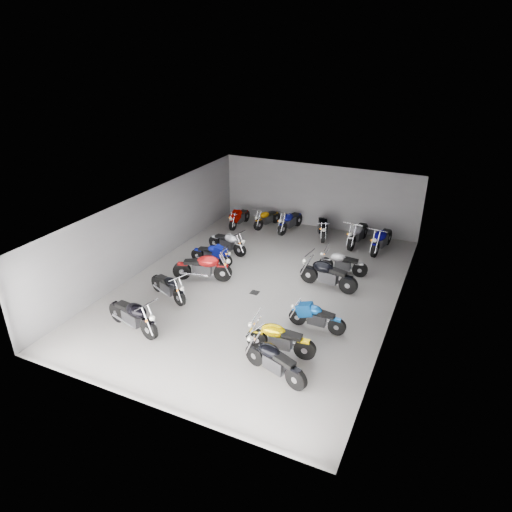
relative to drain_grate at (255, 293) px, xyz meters
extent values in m
plane|color=gray|center=(0.00, 0.50, -0.01)|extent=(14.00, 14.00, 0.00)
cube|color=slate|center=(0.00, 7.50, 1.59)|extent=(10.00, 0.10, 3.20)
cube|color=slate|center=(-5.00, 0.50, 1.59)|extent=(0.10, 14.00, 3.20)
cube|color=slate|center=(5.00, 0.50, 1.59)|extent=(0.10, 14.00, 3.20)
cube|color=black|center=(0.00, 0.50, 3.21)|extent=(10.00, 14.00, 0.04)
cube|color=black|center=(0.00, 0.00, 0.00)|extent=(0.32, 0.32, 0.01)
cylinder|color=black|center=(-1.80, -4.07, 0.35)|extent=(0.73, 0.31, 0.72)
cylinder|color=black|center=(-3.38, -3.69, 0.35)|extent=(0.74, 0.33, 0.72)
cube|color=#2D2D30|center=(-2.59, -3.88, 0.46)|extent=(0.79, 0.50, 0.45)
ellipsoid|color=black|center=(-2.35, -3.93, 0.82)|extent=(0.84, 0.61, 0.40)
cube|color=black|center=(-2.94, -3.79, 0.78)|extent=(0.74, 0.46, 0.20)
cylinder|color=black|center=(-2.06, -1.95, 0.31)|extent=(0.64, 0.35, 0.63)
cylinder|color=black|center=(-3.40, -1.42, 0.31)|extent=(0.64, 0.37, 0.63)
cube|color=#2D2D30|center=(-2.73, -1.68, 0.41)|extent=(0.71, 0.51, 0.40)
ellipsoid|color=black|center=(-2.53, -1.76, 0.73)|extent=(0.77, 0.62, 0.36)
cube|color=black|center=(-3.03, -1.57, 0.69)|extent=(0.66, 0.48, 0.18)
cylinder|color=black|center=(-1.53, 0.31, 0.36)|extent=(0.73, 0.37, 0.73)
cylinder|color=black|center=(-3.09, -0.21, 0.36)|extent=(0.74, 0.39, 0.73)
cube|color=#2D2D30|center=(-2.31, 0.05, 0.47)|extent=(0.81, 0.56, 0.45)
ellipsoid|color=#A61214|center=(-2.07, 0.13, 0.83)|extent=(0.88, 0.68, 0.41)
cube|color=black|center=(-2.65, -0.07, 0.79)|extent=(0.76, 0.52, 0.21)
cylinder|color=black|center=(-2.03, 1.46, 0.29)|extent=(0.59, 0.13, 0.59)
cylinder|color=black|center=(-3.37, 1.43, 0.29)|extent=(0.59, 0.15, 0.59)
cube|color=#2D2D30|center=(-2.70, 1.45, 0.38)|extent=(0.61, 0.29, 0.37)
ellipsoid|color=#0F1CA9|center=(-2.49, 1.45, 0.68)|extent=(0.64, 0.38, 0.33)
cube|color=black|center=(-2.99, 1.44, 0.64)|extent=(0.57, 0.27, 0.17)
cylinder|color=black|center=(-1.95, 2.62, 0.31)|extent=(0.65, 0.25, 0.63)
cylinder|color=black|center=(-3.35, 2.91, 0.31)|extent=(0.65, 0.27, 0.63)
cube|color=#2D2D30|center=(-2.65, 2.77, 0.41)|extent=(0.69, 0.42, 0.40)
ellipsoid|color=silver|center=(-2.44, 2.72, 0.73)|extent=(0.74, 0.52, 0.36)
cube|color=black|center=(-2.96, 2.83, 0.69)|extent=(0.65, 0.39, 0.18)
cylinder|color=black|center=(1.79, -3.81, 0.33)|extent=(0.68, 0.34, 0.67)
cylinder|color=black|center=(3.24, -4.28, 0.33)|extent=(0.69, 0.36, 0.67)
cube|color=#2D2D30|center=(2.52, -4.05, 0.43)|extent=(0.74, 0.51, 0.42)
ellipsoid|color=black|center=(2.30, -3.97, 0.77)|extent=(0.81, 0.62, 0.38)
cube|color=black|center=(2.84, -4.15, 0.73)|extent=(0.70, 0.48, 0.19)
cylinder|color=black|center=(1.51, -3.06, 0.33)|extent=(0.68, 0.19, 0.67)
cylinder|color=black|center=(3.02, -2.94, 0.33)|extent=(0.68, 0.21, 0.67)
cube|color=#2D2D30|center=(2.26, -3.00, 0.44)|extent=(0.71, 0.37, 0.42)
ellipsoid|color=#F5C500|center=(2.03, -3.02, 0.77)|extent=(0.75, 0.48, 0.38)
cube|color=black|center=(2.60, -2.98, 0.73)|extent=(0.66, 0.34, 0.19)
cylinder|color=black|center=(2.20, -1.31, 0.29)|extent=(0.59, 0.12, 0.59)
cylinder|color=black|center=(3.54, -1.32, 0.29)|extent=(0.60, 0.14, 0.59)
cube|color=#2D2D30|center=(2.87, -1.32, 0.38)|extent=(0.61, 0.28, 0.37)
ellipsoid|color=#1155AA|center=(2.67, -1.32, 0.68)|extent=(0.63, 0.38, 0.33)
cube|color=black|center=(3.17, -1.32, 0.64)|extent=(0.57, 0.26, 0.17)
cylinder|color=black|center=(1.59, 1.63, 0.35)|extent=(0.73, 0.23, 0.72)
cylinder|color=black|center=(3.20, 1.44, 0.35)|extent=(0.73, 0.25, 0.72)
cube|color=#2D2D30|center=(2.39, 1.53, 0.46)|extent=(0.76, 0.42, 0.45)
ellipsoid|color=black|center=(2.15, 1.56, 0.82)|extent=(0.81, 0.54, 0.40)
cube|color=black|center=(2.75, 1.49, 0.78)|extent=(0.72, 0.39, 0.20)
cylinder|color=black|center=(1.90, 2.84, 0.30)|extent=(0.62, 0.18, 0.61)
cylinder|color=black|center=(3.29, 2.96, 0.30)|extent=(0.62, 0.20, 0.61)
cube|color=#2D2D30|center=(2.60, 2.90, 0.40)|extent=(0.65, 0.34, 0.38)
ellipsoid|color=#B8B8BD|center=(2.38, 2.88, 0.70)|extent=(0.68, 0.44, 0.35)
cube|color=black|center=(2.90, 2.92, 0.67)|extent=(0.61, 0.32, 0.17)
cylinder|color=black|center=(-3.63, 5.21, 0.30)|extent=(0.14, 0.61, 0.61)
cylinder|color=black|center=(-3.58, 6.59, 0.30)|extent=(0.16, 0.61, 0.61)
cube|color=#2D2D30|center=(-3.61, 5.90, 0.39)|extent=(0.31, 0.63, 0.38)
ellipsoid|color=#9F0600|center=(-3.61, 5.69, 0.70)|extent=(0.40, 0.66, 0.34)
cube|color=black|center=(-3.59, 6.20, 0.66)|extent=(0.29, 0.59, 0.17)
cylinder|color=black|center=(-2.47, 5.74, 0.29)|extent=(0.29, 0.61, 0.60)
cylinder|color=black|center=(-2.08, 7.04, 0.29)|extent=(0.30, 0.61, 0.60)
cube|color=#2D2D30|center=(-2.28, 6.39, 0.39)|extent=(0.44, 0.66, 0.37)
ellipsoid|color=#BB7604|center=(-2.33, 6.20, 0.69)|extent=(0.54, 0.72, 0.34)
cube|color=black|center=(-2.19, 6.68, 0.65)|extent=(0.41, 0.62, 0.17)
cylinder|color=black|center=(-1.16, 5.65, 0.33)|extent=(0.25, 0.68, 0.66)
cylinder|color=black|center=(-0.89, 7.13, 0.33)|extent=(0.27, 0.68, 0.66)
cube|color=#2D2D30|center=(-1.02, 6.39, 0.43)|extent=(0.42, 0.72, 0.41)
ellipsoid|color=navy|center=(-1.06, 6.17, 0.76)|extent=(0.53, 0.77, 0.37)
cube|color=black|center=(-0.97, 6.72, 0.72)|extent=(0.40, 0.67, 0.19)
cylinder|color=black|center=(0.91, 5.63, 0.32)|extent=(0.36, 0.66, 0.66)
cylinder|color=black|center=(0.36, 7.02, 0.32)|extent=(0.38, 0.67, 0.66)
cube|color=#2D2D30|center=(0.64, 6.33, 0.42)|extent=(0.53, 0.73, 0.41)
ellipsoid|color=black|center=(0.72, 6.12, 0.75)|extent=(0.64, 0.80, 0.37)
cube|color=black|center=(0.52, 6.63, 0.71)|extent=(0.50, 0.69, 0.19)
cylinder|color=black|center=(2.34, 5.31, 0.36)|extent=(0.23, 0.74, 0.73)
cylinder|color=black|center=(2.53, 6.95, 0.36)|extent=(0.25, 0.74, 0.73)
cube|color=#2D2D30|center=(2.43, 6.13, 0.47)|extent=(0.42, 0.77, 0.45)
ellipsoid|color=#B4B3BB|center=(2.41, 5.88, 0.83)|extent=(0.54, 0.82, 0.41)
cube|color=black|center=(2.47, 6.49, 0.79)|extent=(0.39, 0.72, 0.21)
cylinder|color=black|center=(3.45, 5.07, 0.35)|extent=(0.26, 0.73, 0.72)
cylinder|color=black|center=(3.71, 6.68, 0.35)|extent=(0.28, 0.74, 0.72)
cube|color=#2D2D30|center=(3.58, 5.88, 0.47)|extent=(0.45, 0.77, 0.45)
ellipsoid|color=#0C0786|center=(3.54, 5.63, 0.82)|extent=(0.56, 0.82, 0.40)
cube|color=black|center=(3.64, 6.23, 0.78)|extent=(0.42, 0.72, 0.20)
camera|label=1|loc=(6.34, -13.58, 8.66)|focal=32.00mm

